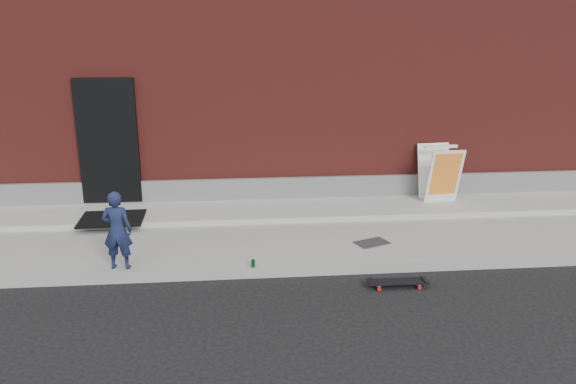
{
  "coord_description": "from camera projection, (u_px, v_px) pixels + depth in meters",
  "views": [
    {
      "loc": [
        -0.3,
        -7.17,
        3.37
      ],
      "look_at": [
        0.43,
        0.8,
        1.01
      ],
      "focal_mm": 35.0,
      "sensor_mm": 36.0,
      "label": 1
    }
  ],
  "objects": [
    {
      "name": "sidewalk",
      "position": [
        258.0,
        235.0,
        9.24
      ],
      "size": [
        20.0,
        3.0,
        0.15
      ],
      "primitive_type": "cube",
      "color": "gray",
      "rests_on": "ground"
    },
    {
      "name": "child",
      "position": [
        117.0,
        230.0,
        7.64
      ],
      "size": [
        0.43,
        0.3,
        1.11
      ],
      "primitive_type": "imported",
      "rotation": [
        0.0,
        0.0,
        3.05
      ],
      "color": "#161D3E",
      "rests_on": "sidewalk"
    },
    {
      "name": "skateboard",
      "position": [
        398.0,
        282.0,
        7.54
      ],
      "size": [
        0.8,
        0.22,
        0.09
      ],
      "color": "#B61312",
      "rests_on": "ground"
    },
    {
      "name": "ground",
      "position": [
        263.0,
        278.0,
        7.82
      ],
      "size": [
        80.0,
        80.0,
        0.0
      ],
      "primitive_type": "plane",
      "color": "black",
      "rests_on": "ground"
    },
    {
      "name": "pizza_sign",
      "position": [
        440.0,
        173.0,
        10.37
      ],
      "size": [
        0.68,
        0.79,
        1.04
      ],
      "color": "silver",
      "rests_on": "apron"
    },
    {
      "name": "apron",
      "position": [
        256.0,
        211.0,
        10.06
      ],
      "size": [
        20.0,
        1.2,
        0.1
      ],
      "primitive_type": "cube",
      "color": "#989792",
      "rests_on": "sidewalk"
    },
    {
      "name": "doormat",
      "position": [
        112.0,
        219.0,
        9.44
      ],
      "size": [
        1.07,
        0.88,
        0.03
      ],
      "primitive_type": "cube",
      "rotation": [
        0.0,
        0.0,
        0.03
      ],
      "color": "black",
      "rests_on": "apron"
    },
    {
      "name": "utility_plate",
      "position": [
        372.0,
        243.0,
        8.68
      ],
      "size": [
        0.59,
        0.49,
        0.02
      ],
      "primitive_type": "cube",
      "rotation": [
        0.0,
        0.0,
        0.38
      ],
      "color": "#4F4F53",
      "rests_on": "sidewalk"
    },
    {
      "name": "soda_can",
      "position": [
        253.0,
        264.0,
        7.8
      ],
      "size": [
        0.07,
        0.07,
        0.11
      ],
      "primitive_type": "cylinder",
      "rotation": [
        0.0,
        0.0,
        0.23
      ],
      "color": "#19803C",
      "rests_on": "sidewalk"
    },
    {
      "name": "building",
      "position": [
        248.0,
        64.0,
        13.8
      ],
      "size": [
        20.0,
        8.1,
        5.0
      ],
      "color": "maroon",
      "rests_on": "ground"
    }
  ]
}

